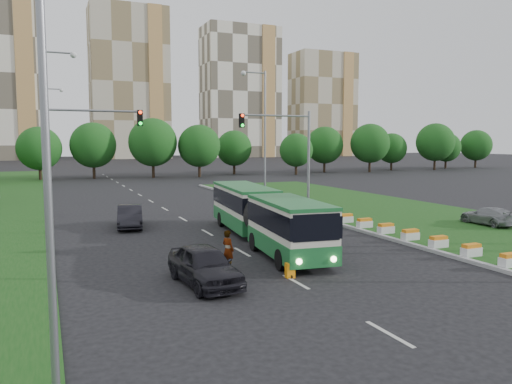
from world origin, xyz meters
name	(u,v)px	position (x,y,z in m)	size (l,w,h in m)	color
ground	(294,247)	(0.00, 0.00, 0.00)	(360.00, 360.00, 0.00)	black
grass_median	(394,213)	(13.00, 8.00, 0.07)	(14.00, 60.00, 0.15)	#154413
median_kerb	(317,218)	(6.05, 8.00, 0.09)	(0.30, 60.00, 0.18)	#999999
lane_markings	(160,206)	(-3.00, 20.00, 0.00)	(0.20, 100.00, 0.01)	#B7B8B1
flower_planters	(375,225)	(6.70, 1.90, 0.45)	(1.10, 20.30, 0.60)	silver
traffic_mast_median	(290,146)	(4.78, 10.00, 5.35)	(5.76, 0.32, 8.00)	gray
traffic_mast_left	(77,147)	(-10.38, 9.00, 5.35)	(5.76, 0.32, 8.00)	gray
street_lamps	(189,137)	(-3.00, 10.00, 6.00)	(36.00, 60.00, 12.00)	gray
tree_line	(193,149)	(10.00, 55.00, 4.50)	(120.00, 8.00, 9.00)	#134915
apartment_tower_ceast	(129,84)	(15.00, 150.00, 25.00)	(25.00, 15.00, 50.00)	#C0B69A
apartment_tower_east	(240,93)	(55.00, 150.00, 23.50)	(27.00, 15.00, 47.00)	silver
midrise_east	(322,105)	(90.00, 150.00, 20.00)	(24.00, 14.00, 40.00)	#C0B69A
articulated_bus	(261,215)	(-1.08, 2.01, 1.55)	(2.39, 15.35, 2.53)	beige
car_left_near	(204,265)	(-6.54, -4.92, 0.79)	(1.87, 4.66, 1.59)	black
car_left_far	(130,217)	(-7.17, 9.76, 0.74)	(1.56, 4.48, 1.48)	black
car_median	(489,216)	(14.97, 0.66, 0.75)	(1.67, 4.10, 1.19)	gray
pedestrian	(228,250)	(-4.87, -3.07, 0.89)	(0.65, 0.43, 1.79)	gray
shopping_trolley	(290,270)	(-2.94, -5.35, 0.31)	(0.37, 0.39, 0.63)	orange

